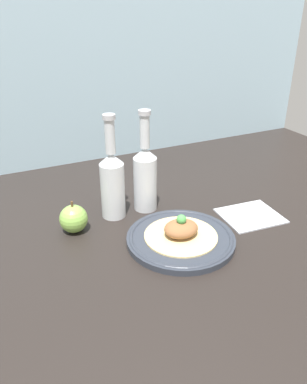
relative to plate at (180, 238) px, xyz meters
The scene contains 8 objects.
ground_plane 9.49cm from the plate, 89.53° to the left, with size 180.00×110.00×4.00cm, color black.
wall_backsplash 73.70cm from the plate, 89.93° to the left, with size 180.00×3.00×80.00cm.
plate is the anchor object (origin of this frame).
plated_food 2.16cm from the plate, behind, with size 17.75×17.75×5.96cm.
cider_bottle_left 23.46cm from the plate, 117.73° to the left, with size 6.43×6.43×28.02cm.
cider_bottle_right 21.22cm from the plate, 91.73° to the left, with size 6.43×6.43×28.02cm.
apple 27.16cm from the plate, 143.81° to the left, with size 7.11×7.11×8.48cm.
napkin 23.26cm from the plate, ahead, with size 16.60×14.64×0.80cm.
Camera 1 is at (-38.85, -74.48, 51.64)cm, focal length 35.00 mm.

